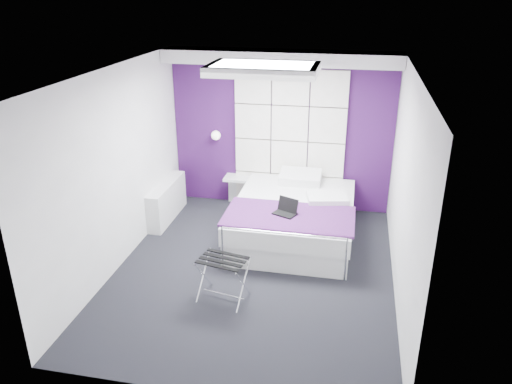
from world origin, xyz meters
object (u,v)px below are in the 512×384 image
(radiator, at_px, (167,201))
(bed, at_px, (294,217))
(wall_lamp, at_px, (217,135))
(nightstand, at_px, (237,178))
(luggage_rack, at_px, (223,279))
(laptop, at_px, (285,210))

(radiator, relative_size, bed, 0.56)
(wall_lamp, bearing_deg, nightstand, -6.70)
(luggage_rack, height_order, laptop, laptop)
(wall_lamp, distance_m, nightstand, 0.80)
(radiator, xyz_separation_m, laptop, (2.01, -0.70, 0.36))
(bed, height_order, nightstand, bed)
(bed, relative_size, luggage_rack, 3.88)
(radiator, bearing_deg, wall_lamp, 49.90)
(bed, distance_m, nightstand, 1.45)
(luggage_rack, relative_size, laptop, 1.82)
(radiator, distance_m, luggage_rack, 2.46)
(radiator, height_order, nightstand, radiator)
(bed, bearing_deg, radiator, 173.84)
(laptop, bearing_deg, bed, 106.27)
(wall_lamp, relative_size, bed, 0.07)
(radiator, height_order, bed, bed)
(nightstand, distance_m, luggage_rack, 2.75)
(radiator, height_order, laptop, laptop)
(bed, xyz_separation_m, laptop, (-0.06, -0.48, 0.34))
(bed, xyz_separation_m, luggage_rack, (-0.61, -1.75, -0.05))
(wall_lamp, height_order, radiator, wall_lamp)
(wall_lamp, bearing_deg, laptop, -46.93)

